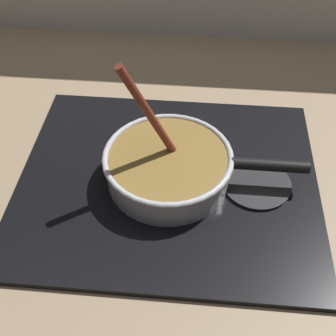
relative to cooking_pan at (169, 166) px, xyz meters
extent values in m
cube|color=#9E8466|center=(-0.12, -0.23, -0.07)|extent=(2.40, 1.60, 0.04)
cube|color=black|center=(0.00, 0.00, -0.04)|extent=(0.56, 0.48, 0.01)
torus|color=#592D0C|center=(0.00, 0.00, -0.03)|extent=(0.18, 0.18, 0.01)
cylinder|color=#262628|center=(0.16, 0.00, -0.03)|extent=(0.13, 0.13, 0.01)
cylinder|color=silver|center=(0.00, 0.00, -0.01)|extent=(0.23, 0.23, 0.06)
cylinder|color=olive|center=(0.00, 0.00, 0.00)|extent=(0.21, 0.21, 0.05)
torus|color=silver|center=(0.00, 0.00, 0.02)|extent=(0.24, 0.24, 0.01)
cylinder|color=black|center=(0.18, 0.00, 0.02)|extent=(0.14, 0.02, 0.02)
cylinder|color=beige|center=(0.07, -0.03, 0.01)|extent=(0.04, 0.04, 0.01)
cylinder|color=#EDD88C|center=(0.01, 0.06, 0.01)|extent=(0.03, 0.03, 0.01)
cylinder|color=beige|center=(0.04, 0.00, 0.01)|extent=(0.03, 0.03, 0.01)
cylinder|color=#E5CC7A|center=(0.00, 0.00, 0.01)|extent=(0.03, 0.03, 0.01)
cylinder|color=#EDD88C|center=(-0.04, 0.05, 0.01)|extent=(0.03, 0.03, 0.01)
cylinder|color=#EDD88C|center=(-0.04, -0.04, 0.01)|extent=(0.03, 0.03, 0.01)
cylinder|color=maroon|center=(-0.03, 0.00, 0.11)|extent=(0.10, 0.06, 0.22)
cube|color=brown|center=(0.01, 0.02, 0.01)|extent=(0.05, 0.04, 0.01)
camera|label=1|loc=(0.05, -0.57, 0.58)|focal=47.93mm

